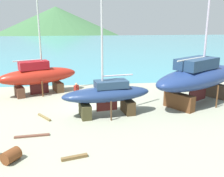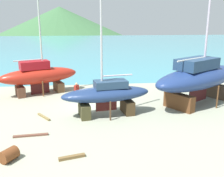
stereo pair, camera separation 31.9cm
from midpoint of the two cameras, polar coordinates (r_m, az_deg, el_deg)
name	(u,v)px [view 1 (the left image)]	position (r m, az deg, el deg)	size (l,w,h in m)	color
ground_plane	(96,120)	(19.01, -4.01, -6.88)	(42.05, 42.05, 0.00)	#989D86
sea_water	(85,46)	(73.01, -6.16, 9.43)	(159.34, 89.07, 0.01)	teal
headland_hill	(57,29)	(194.02, -12.20, 12.67)	(141.47, 141.47, 31.44)	#3B693E
sailboat_far_slipway	(107,94)	(19.38, -1.54, -1.33)	(7.02, 3.23, 11.20)	#434024
sailboat_small_center	(199,77)	(23.30, 18.25, 2.47)	(10.67, 8.50, 15.50)	brown
sailboat_large_starboard	(38,76)	(25.91, -16.35, 2.73)	(7.71, 4.87, 11.70)	brown
worker	(76,92)	(23.20, -8.25, -0.67)	(0.46, 0.50, 1.66)	navy
barrel_tar_black	(11,156)	(14.66, -22.00, -13.59)	(0.67, 0.67, 0.89)	brown
barrel_rust_far	(103,96)	(23.56, -2.30, -1.61)	(0.66, 0.66, 0.84)	#321E27
barrel_blue_faded	(118,95)	(23.47, 0.92, -1.50)	(0.65, 0.65, 0.79)	#34456C
timber_long_aft	(44,117)	(19.90, -15.20, -6.14)	(1.72, 0.16, 0.14)	olive
timber_plank_far	(74,157)	(14.17, -8.95, -14.80)	(1.40, 0.22, 0.16)	brown
timber_short_skew	(32,136)	(17.14, -17.78, -9.95)	(2.14, 0.21, 0.11)	brown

